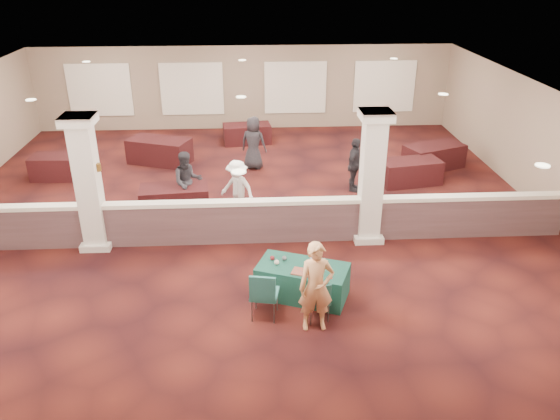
{
  "coord_description": "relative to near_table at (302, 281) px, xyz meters",
  "views": [
    {
      "loc": [
        0.2,
        -13.17,
        6.36
      ],
      "look_at": [
        0.83,
        -2.0,
        1.07
      ],
      "focal_mm": 35.0,
      "sensor_mm": 36.0,
      "label": 1
    }
  ],
  "objects": [
    {
      "name": "ground",
      "position": [
        -1.18,
        3.85,
        -0.34
      ],
      "size": [
        16.0,
        16.0,
        0.0
      ],
      "primitive_type": "plane",
      "color": "#4E1913",
      "rests_on": "ground"
    },
    {
      "name": "wall_back",
      "position": [
        -1.18,
        11.85,
        1.26
      ],
      "size": [
        16.0,
        0.04,
        3.2
      ],
      "primitive_type": "cube",
      "color": "gray",
      "rests_on": "ground"
    },
    {
      "name": "wall_front",
      "position": [
        -1.18,
        -4.15,
        1.26
      ],
      "size": [
        16.0,
        0.04,
        3.2
      ],
      "primitive_type": "cube",
      "color": "gray",
      "rests_on": "ground"
    },
    {
      "name": "wall_right",
      "position": [
        6.82,
        3.85,
        1.26
      ],
      "size": [
        0.04,
        16.0,
        3.2
      ],
      "primitive_type": "cube",
      "color": "gray",
      "rests_on": "ground"
    },
    {
      "name": "ceiling",
      "position": [
        -1.18,
        3.85,
        2.86
      ],
      "size": [
        16.0,
        16.0,
        0.02
      ],
      "primitive_type": "cube",
      "color": "silver",
      "rests_on": "wall_back"
    },
    {
      "name": "partition_wall",
      "position": [
        -1.18,
        2.35,
        0.22
      ],
      "size": [
        15.6,
        0.28,
        1.1
      ],
      "color": "#4C3436",
      "rests_on": "ground"
    },
    {
      "name": "column_left",
      "position": [
        -4.68,
        2.35,
        1.29
      ],
      "size": [
        0.72,
        0.72,
        3.2
      ],
      "color": "silver",
      "rests_on": "ground"
    },
    {
      "name": "column_right",
      "position": [
        1.82,
        2.35,
        1.29
      ],
      "size": [
        0.72,
        0.72,
        3.2
      ],
      "color": "silver",
      "rests_on": "ground"
    },
    {
      "name": "sconce_left",
      "position": [
        -4.96,
        2.35,
        1.66
      ],
      "size": [
        0.12,
        0.12,
        0.18
      ],
      "color": "brown",
      "rests_on": "column_left"
    },
    {
      "name": "sconce_right",
      "position": [
        -4.4,
        2.35,
        1.66
      ],
      "size": [
        0.12,
        0.12,
        0.18
      ],
      "color": "brown",
      "rests_on": "column_left"
    },
    {
      "name": "near_table",
      "position": [
        0.0,
        0.0,
        0.0
      ],
      "size": [
        1.99,
        1.48,
        0.69
      ],
      "primitive_type": "cube",
      "rotation": [
        0.0,
        0.0,
        -0.37
      ],
      "color": "#103C2C",
      "rests_on": "ground"
    },
    {
      "name": "conf_chair_main",
      "position": [
        0.22,
        -0.86,
        0.16
      ],
      "size": [
        0.5,
        0.5,
        0.85
      ],
      "rotation": [
        0.0,
        0.0,
        0.21
      ],
      "color": "#1C5254",
      "rests_on": "ground"
    },
    {
      "name": "conf_chair_side",
      "position": [
        -0.8,
        -0.75,
        0.26
      ],
      "size": [
        0.6,
        0.6,
        1.02
      ],
      "rotation": [
        0.0,
        0.0,
        -0.19
      ],
      "color": "#1C5254",
      "rests_on": "ground"
    },
    {
      "name": "woman",
      "position": [
        0.14,
        -1.06,
        0.54
      ],
      "size": [
        0.66,
        0.46,
        1.77
      ],
      "primitive_type": "imported",
      "rotation": [
        0.0,
        0.0,
        0.05
      ],
      "color": "tan",
      "rests_on": "ground"
    },
    {
      "name": "far_table_front_left",
      "position": [
        -6.82,
        6.85,
        0.02
      ],
      "size": [
        1.82,
        0.98,
        0.72
      ],
      "primitive_type": "cube",
      "rotation": [
        0.0,
        0.0,
        -0.05
      ],
      "color": "black",
      "rests_on": "ground"
    },
    {
      "name": "far_table_front_center",
      "position": [
        -3.05,
        4.15,
        0.02
      ],
      "size": [
        1.88,
        1.08,
        0.73
      ],
      "primitive_type": "cube",
      "rotation": [
        0.0,
        0.0,
        0.1
      ],
      "color": "black",
      "rests_on": "ground"
    },
    {
      "name": "far_table_front_right",
      "position": [
        3.8,
        5.81,
        0.02
      ],
      "size": [
        1.93,
        1.21,
        0.73
      ],
      "primitive_type": "cube",
      "rotation": [
        0.0,
        0.0,
        0.18
      ],
      "color": "black",
      "rests_on": "ground"
    },
    {
      "name": "far_table_back_left",
      "position": [
        -4.0,
        8.06,
        0.06
      ],
      "size": [
        2.21,
        1.63,
        0.81
      ],
      "primitive_type": "cube",
      "rotation": [
        0.0,
        0.0,
        -0.36
      ],
      "color": "black",
      "rests_on": "ground"
    },
    {
      "name": "far_table_back_center",
      "position": [
        -1.1,
        9.97,
        0.0
      ],
      "size": [
        1.79,
        1.04,
        0.69
      ],
      "primitive_type": "cube",
      "rotation": [
        0.0,
        0.0,
        0.12
      ],
      "color": "black",
      "rests_on": "ground"
    },
    {
      "name": "far_table_back_right",
      "position": [
        4.93,
        7.05,
        0.04
      ],
      "size": [
        2.11,
        1.58,
        0.77
      ],
      "primitive_type": "cube",
      "rotation": [
        0.0,
        0.0,
        0.38
      ],
      "color": "black",
      "rests_on": "ground"
    },
    {
      "name": "attendee_a",
      "position": [
        -2.68,
        4.26,
        0.48
      ],
      "size": [
        0.88,
        0.63,
        1.66
      ],
      "primitive_type": "imported",
      "rotation": [
        0.0,
        0.0,
        0.26
      ],
      "color": "black",
      "rests_on": "ground"
    },
    {
      "name": "attendee_b",
      "position": [
        -1.35,
        3.85,
        0.43
      ],
      "size": [
        1.07,
        0.93,
        1.54
      ],
      "primitive_type": "imported",
      "rotation": [
        0.0,
        0.0,
        -0.59
      ],
      "color": "silver",
      "rests_on": "ground"
    },
    {
      "name": "attendee_c",
      "position": [
        2.01,
        5.35,
        0.45
      ],
      "size": [
        0.84,
        1.03,
        1.59
      ],
      "primitive_type": "imported",
      "rotation": [
        0.0,
        0.0,
        1.06
      ],
      "color": "black",
      "rests_on": "ground"
    },
    {
      "name": "attendee_d",
      "position": [
        -0.89,
        7.35,
        0.51
      ],
      "size": [
        0.94,
        0.71,
        1.7
      ],
      "primitive_type": "imported",
      "rotation": [
        0.0,
        0.0,
        2.79
      ],
      "color": "black",
      "rests_on": "ground"
    },
    {
      "name": "laptop_base",
      "position": [
        0.25,
        -0.15,
        0.35
      ],
      "size": [
        0.37,
        0.31,
        0.02
      ],
      "primitive_type": "cube",
      "rotation": [
        0.0,
        0.0,
        -0.37
      ],
      "color": "silver",
      "rests_on": "near_table"
    },
    {
      "name": "laptop_screen",
      "position": [
        0.29,
        -0.05,
        0.46
      ],
      "size": [
        0.29,
        0.12,
        0.21
      ],
      "primitive_type": "cube",
      "rotation": [
        0.0,
        0.0,
        -0.37
      ],
      "color": "silver",
      "rests_on": "near_table"
    },
    {
      "name": "screen_glow",
      "position": [
        0.28,
        -0.05,
        0.45
      ],
      "size": [
        0.26,
        0.11,
        0.18
      ],
      "primitive_type": "cube",
      "rotation": [
        0.0,
        0.0,
        -0.37
      ],
      "color": "silver",
      "rests_on": "near_table"
    },
    {
      "name": "knitting",
      "position": [
        -0.04,
        -0.24,
        0.36
      ],
      "size": [
        0.45,
        0.4,
        0.03
      ],
      "primitive_type": "cube",
      "rotation": [
        0.0,
        0.0,
        -0.37
      ],
      "color": "#C03E1E",
      "rests_on": "near_table"
    },
    {
      "name": "yarn_cream",
      "position": [
        -0.52,
        0.1,
        0.4
      ],
      "size": [
        0.1,
        0.1,
        0.1
      ],
      "primitive_type": "sphere",
      "color": "beige",
      "rests_on": "near_table"
    },
    {
      "name": "yarn_red",
      "position": [
        -0.6,
        0.28,
        0.39
      ],
      "size": [
        0.09,
        0.09,
        0.09
      ],
      "primitive_type": "sphere",
      "color": "maroon",
      "rests_on": "near_table"
    },
    {
      "name": "yarn_grey",
      "position": [
        -0.35,
        0.26,
        0.39
      ],
      "size": [
        0.1,
        0.1,
        0.1
      ],
      "primitive_type": "sphere",
      "color": "#46474B",
      "rests_on": "near_table"
    },
    {
      "name": "scissors",
      "position": [
        0.47,
        -0.47,
        0.35
      ],
      "size": [
        0.12,
        0.07,
        0.01
      ],
      "primitive_type": "cube",
      "rotation": [
        0.0,
        0.0,
        -0.37
      ],
      "color": "red",
      "rests_on": "near_table"
    }
  ]
}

